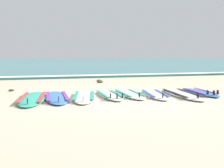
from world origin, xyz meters
TOP-DOWN VIEW (x-y plane):
  - ground_plane at (0.00, 0.00)m, footprint 80.00×80.00m
  - sea at (0.00, 36.19)m, footprint 80.00×60.00m
  - wave_foam_strip at (0.00, 6.64)m, footprint 80.00×0.90m
  - surfboard_0 at (-2.05, 0.14)m, footprint 0.95×2.56m
  - surfboard_1 at (-1.46, 0.17)m, footprint 0.73×2.37m
  - surfboard_2 at (-0.80, 0.06)m, footprint 1.07×2.36m
  - surfboard_3 at (-0.10, 0.19)m, footprint 0.65×2.13m
  - surfboard_4 at (0.47, 0.22)m, footprint 0.67×2.17m
  - surfboard_5 at (1.09, -0.05)m, footprint 0.95×2.17m
  - surfboard_6 at (1.81, -0.20)m, footprint 0.98×2.57m
  - surfboard_7 at (2.49, -0.01)m, footprint 0.76×2.07m
  - seaweed_clump_near_shoreline at (-2.60, 2.08)m, footprint 0.17×0.14m
  - seaweed_clump_mid_sand at (0.72, 4.52)m, footprint 0.20×0.16m
  - seaweed_clump_by_the_boards at (0.60, 3.89)m, footprint 0.25×0.20m

SIDE VIEW (x-z plane):
  - ground_plane at x=0.00m, z-range 0.00..0.00m
  - seaweed_clump_near_shoreline at x=-2.60m, z-range 0.00..0.06m
  - seaweed_clump_mid_sand at x=0.72m, z-range 0.00..0.07m
  - surfboard_6 at x=1.81m, z-range -0.05..0.13m
  - surfboard_0 at x=-2.05m, z-range -0.05..0.13m
  - surfboard_1 at x=-1.46m, z-range -0.05..0.13m
  - surfboard_2 at x=-0.80m, z-range -0.05..0.13m
  - surfboard_4 at x=0.47m, z-range -0.05..0.13m
  - surfboard_5 at x=1.09m, z-range -0.05..0.13m
  - surfboard_3 at x=-0.10m, z-range -0.05..0.13m
  - surfboard_7 at x=2.49m, z-range -0.05..0.13m
  - seaweed_clump_by_the_boards at x=0.60m, z-range 0.00..0.09m
  - sea at x=0.00m, z-range 0.00..0.10m
  - wave_foam_strip at x=0.00m, z-range 0.00..0.11m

